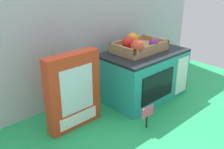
% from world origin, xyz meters
% --- Properties ---
extents(ground_plane, '(1.70, 1.70, 0.00)m').
position_xyz_m(ground_plane, '(0.00, 0.00, 0.00)').
color(ground_plane, '#219E54').
rests_on(ground_plane, ground).
extents(display_back_panel, '(1.61, 0.03, 0.71)m').
position_xyz_m(display_back_panel, '(0.00, 0.21, 0.35)').
color(display_back_panel, '#B7BABF').
rests_on(display_back_panel, ground).
extents(toy_microwave, '(0.44, 0.28, 0.24)m').
position_xyz_m(toy_microwave, '(0.15, -0.01, 0.12)').
color(toy_microwave, teal).
rests_on(toy_microwave, ground).
extents(food_groups_crate, '(0.26, 0.18, 0.09)m').
position_xyz_m(food_groups_crate, '(0.12, 0.01, 0.28)').
color(food_groups_crate, '#A37F51').
rests_on(food_groups_crate, toy_microwave).
extents(cookie_set_box, '(0.24, 0.06, 0.33)m').
position_xyz_m(cookie_set_box, '(-0.28, -0.00, 0.16)').
color(cookie_set_box, red).
rests_on(cookie_set_box, ground).
extents(price_sign, '(0.07, 0.01, 0.10)m').
position_xyz_m(price_sign, '(-0.07, -0.23, 0.07)').
color(price_sign, black).
rests_on(price_sign, ground).
extents(loose_toy_apple, '(0.07, 0.07, 0.07)m').
position_xyz_m(loose_toy_apple, '(0.43, -0.05, 0.03)').
color(loose_toy_apple, red).
rests_on(loose_toy_apple, ground).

